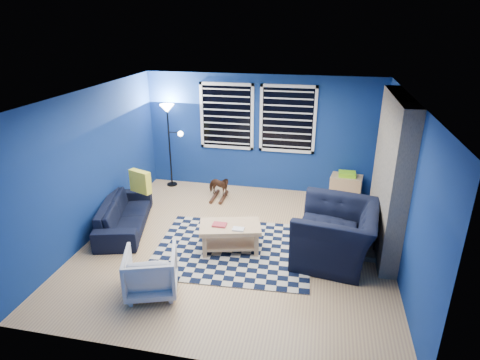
{
  "coord_description": "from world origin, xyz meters",
  "views": [
    {
      "loc": [
        1.26,
        -5.73,
        3.54
      ],
      "look_at": [
        -0.0,
        0.3,
        1.05
      ],
      "focal_mm": 30.0,
      "sensor_mm": 36.0,
      "label": 1
    }
  ],
  "objects_px": {
    "sofa": "(125,214)",
    "coffee_table": "(230,232)",
    "tv": "(385,140)",
    "armchair_big": "(336,233)",
    "rocking_horse": "(219,186)",
    "floor_lamp": "(169,120)",
    "armchair_bent": "(151,272)",
    "cabinet": "(346,187)"
  },
  "relations": [
    {
      "from": "armchair_big",
      "to": "coffee_table",
      "type": "xyz_separation_m",
      "value": [
        -1.66,
        -0.11,
        -0.11
      ]
    },
    {
      "from": "sofa",
      "to": "coffee_table",
      "type": "bearing_deg",
      "value": -115.3
    },
    {
      "from": "sofa",
      "to": "cabinet",
      "type": "relative_size",
      "value": 2.69
    },
    {
      "from": "tv",
      "to": "armchair_big",
      "type": "distance_m",
      "value": 2.44
    },
    {
      "from": "sofa",
      "to": "coffee_table",
      "type": "height_order",
      "value": "sofa"
    },
    {
      "from": "armchair_big",
      "to": "cabinet",
      "type": "xyz_separation_m",
      "value": [
        0.25,
        2.33,
        -0.17
      ]
    },
    {
      "from": "cabinet",
      "to": "armchair_big",
      "type": "bearing_deg",
      "value": -87.19
    },
    {
      "from": "armchair_big",
      "to": "cabinet",
      "type": "bearing_deg",
      "value": -178.0
    },
    {
      "from": "sofa",
      "to": "coffee_table",
      "type": "distance_m",
      "value": 2.07
    },
    {
      "from": "tv",
      "to": "rocking_horse",
      "type": "xyz_separation_m",
      "value": [
        -3.21,
        -0.25,
        -1.11
      ]
    },
    {
      "from": "rocking_horse",
      "to": "tv",
      "type": "bearing_deg",
      "value": -72.29
    },
    {
      "from": "armchair_bent",
      "to": "sofa",
      "type": "bearing_deg",
      "value": -71.48
    },
    {
      "from": "sofa",
      "to": "rocking_horse",
      "type": "xyz_separation_m",
      "value": [
        1.34,
        1.58,
        0.02
      ]
    },
    {
      "from": "armchair_bent",
      "to": "floor_lamp",
      "type": "relative_size",
      "value": 0.38
    },
    {
      "from": "armchair_big",
      "to": "armchair_bent",
      "type": "relative_size",
      "value": 1.93
    },
    {
      "from": "coffee_table",
      "to": "floor_lamp",
      "type": "relative_size",
      "value": 0.58
    },
    {
      "from": "sofa",
      "to": "rocking_horse",
      "type": "bearing_deg",
      "value": -55.5
    },
    {
      "from": "tv",
      "to": "rocking_horse",
      "type": "distance_m",
      "value": 3.41
    },
    {
      "from": "sofa",
      "to": "floor_lamp",
      "type": "height_order",
      "value": "floor_lamp"
    },
    {
      "from": "sofa",
      "to": "floor_lamp",
      "type": "relative_size",
      "value": 0.99
    },
    {
      "from": "tv",
      "to": "floor_lamp",
      "type": "bearing_deg",
      "value": 176.81
    },
    {
      "from": "armchair_bent",
      "to": "rocking_horse",
      "type": "xyz_separation_m",
      "value": [
        0.11,
        3.21,
        -0.03
      ]
    },
    {
      "from": "armchair_big",
      "to": "rocking_horse",
      "type": "xyz_separation_m",
      "value": [
        -2.36,
        1.83,
        -0.16
      ]
    },
    {
      "from": "rocking_horse",
      "to": "floor_lamp",
      "type": "height_order",
      "value": "floor_lamp"
    },
    {
      "from": "coffee_table",
      "to": "armchair_big",
      "type": "bearing_deg",
      "value": 3.92
    },
    {
      "from": "armchair_bent",
      "to": "rocking_horse",
      "type": "distance_m",
      "value": 3.21
    },
    {
      "from": "tv",
      "to": "armchair_bent",
      "type": "xyz_separation_m",
      "value": [
        -3.32,
        -3.47,
        -1.08
      ]
    },
    {
      "from": "floor_lamp",
      "to": "cabinet",
      "type": "bearing_deg",
      "value": 0.05
    },
    {
      "from": "armchair_bent",
      "to": "floor_lamp",
      "type": "bearing_deg",
      "value": -91.81
    },
    {
      "from": "coffee_table",
      "to": "floor_lamp",
      "type": "height_order",
      "value": "floor_lamp"
    },
    {
      "from": "sofa",
      "to": "armchair_bent",
      "type": "bearing_deg",
      "value": -158.43
    },
    {
      "from": "armchair_bent",
      "to": "armchair_big",
      "type": "bearing_deg",
      "value": -169.2
    },
    {
      "from": "armchair_bent",
      "to": "floor_lamp",
      "type": "height_order",
      "value": "floor_lamp"
    },
    {
      "from": "tv",
      "to": "coffee_table",
      "type": "distance_m",
      "value": 3.5
    },
    {
      "from": "rocking_horse",
      "to": "floor_lamp",
      "type": "bearing_deg",
      "value": 80.84
    },
    {
      "from": "rocking_horse",
      "to": "floor_lamp",
      "type": "relative_size",
      "value": 0.28
    },
    {
      "from": "armchair_bent",
      "to": "rocking_horse",
      "type": "height_order",
      "value": "armchair_bent"
    },
    {
      "from": "rocking_horse",
      "to": "floor_lamp",
      "type": "distance_m",
      "value": 1.8
    },
    {
      "from": "rocking_horse",
      "to": "armchair_bent",
      "type": "bearing_deg",
      "value": -168.87
    },
    {
      "from": "armchair_big",
      "to": "rocking_horse",
      "type": "bearing_deg",
      "value": -119.76
    },
    {
      "from": "tv",
      "to": "sofa",
      "type": "xyz_separation_m",
      "value": [
        -4.55,
        -1.84,
        -1.13
      ]
    },
    {
      "from": "armchair_bent",
      "to": "cabinet",
      "type": "bearing_deg",
      "value": -144.6
    }
  ]
}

